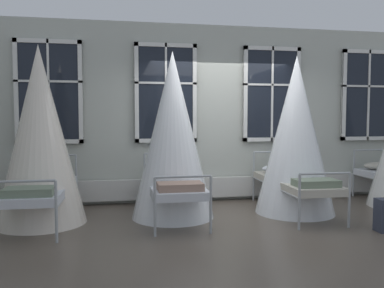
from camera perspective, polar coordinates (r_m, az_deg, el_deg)
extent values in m
plane|color=brown|center=(6.33, 6.66, -10.09)|extent=(20.09, 20.09, 0.00)
cube|color=#B2B7AD|center=(7.39, 3.80, 4.33)|extent=(11.04, 0.10, 3.17)
cube|color=black|center=(7.16, -19.67, 7.00)|extent=(1.09, 0.02, 1.74)
cube|color=silver|center=(7.16, -19.52, 0.32)|extent=(1.09, 0.06, 0.07)
cube|color=silver|center=(7.26, -19.82, 13.58)|extent=(1.09, 0.06, 0.07)
cube|color=silver|center=(7.26, -23.69, 6.85)|extent=(0.07, 0.06, 1.74)
cube|color=silver|center=(7.10, -15.56, 7.11)|extent=(0.07, 0.06, 1.74)
cube|color=silver|center=(7.16, -19.67, 7.00)|extent=(0.04, 0.06, 1.74)
cube|color=silver|center=(7.17, -19.70, 8.38)|extent=(1.09, 0.06, 0.04)
cube|color=black|center=(7.12, -3.72, 7.23)|extent=(1.09, 0.02, 1.74)
cube|color=silver|center=(7.11, -3.69, 0.51)|extent=(1.09, 0.06, 0.07)
cube|color=silver|center=(7.21, -3.75, 13.85)|extent=(1.09, 0.06, 0.07)
cube|color=silver|center=(7.07, -7.88, 7.22)|extent=(0.07, 0.06, 1.74)
cube|color=silver|center=(7.19, 0.37, 7.20)|extent=(0.07, 0.06, 1.74)
cube|color=silver|center=(7.12, -3.72, 7.23)|extent=(0.04, 0.06, 1.74)
cube|color=silver|center=(7.13, -3.73, 8.62)|extent=(1.09, 0.06, 0.04)
cube|color=black|center=(7.60, 11.28, 6.94)|extent=(1.09, 0.02, 1.74)
cube|color=silver|center=(7.60, 11.20, 0.66)|extent=(1.09, 0.06, 0.07)
cube|color=silver|center=(7.69, 11.36, 13.15)|extent=(1.09, 0.06, 0.07)
cube|color=silver|center=(7.43, 7.58, 7.06)|extent=(0.07, 0.06, 1.74)
cube|color=silver|center=(7.80, 14.80, 6.81)|extent=(0.07, 0.06, 1.74)
cube|color=silver|center=(7.60, 11.28, 6.94)|extent=(0.04, 0.06, 1.74)
cube|color=silver|center=(7.61, 11.30, 8.25)|extent=(1.09, 0.06, 0.04)
cube|color=black|center=(8.52, 23.74, 6.35)|extent=(1.09, 0.02, 1.74)
cube|color=silver|center=(8.52, 23.59, 0.75)|extent=(1.09, 0.06, 0.07)
cube|color=silver|center=(8.60, 23.89, 11.90)|extent=(1.09, 0.06, 0.07)
cube|color=silver|center=(8.25, 20.77, 6.52)|extent=(0.07, 0.06, 1.74)
cube|color=silver|center=(8.52, 23.74, 6.35)|extent=(0.04, 0.06, 1.74)
cube|color=silver|center=(8.53, 23.77, 7.51)|extent=(1.09, 0.06, 0.04)
cube|color=silver|center=(7.37, 4.01, -6.10)|extent=(6.50, 0.10, 0.36)
cylinder|color=#9EA3A8|center=(7.17, -21.90, -5.07)|extent=(0.04, 0.04, 0.89)
cylinder|color=#9EA3A8|center=(7.05, -16.10, -5.10)|extent=(0.04, 0.04, 0.89)
cylinder|color=#9EA3A8|center=(5.17, -18.73, -9.10)|extent=(0.04, 0.04, 0.76)
cylinder|color=#9EA3A8|center=(6.25, -23.88, -6.56)|extent=(0.08, 1.94, 0.03)
cylinder|color=#9EA3A8|center=(6.10, -17.21, -6.65)|extent=(0.08, 1.94, 0.03)
cylinder|color=#9EA3A8|center=(7.05, -19.11, -1.52)|extent=(0.73, 0.05, 0.03)
cylinder|color=#9EA3A8|center=(5.18, -22.81, -4.91)|extent=(0.73, 0.05, 0.03)
cube|color=silver|center=(6.15, -20.60, -6.11)|extent=(0.79, 1.98, 0.11)
ellipsoid|color=silver|center=(6.84, -19.40, -4.04)|extent=(0.57, 0.41, 0.14)
cube|color=slate|center=(5.45, -22.11, -6.27)|extent=(0.61, 0.37, 0.10)
cone|color=silver|center=(6.07, -20.77, 1.22)|extent=(1.25, 1.25, 2.54)
cylinder|color=#9EA3A8|center=(7.06, -6.75, -4.96)|extent=(0.04, 0.04, 0.89)
cylinder|color=#9EA3A8|center=(7.14, -0.90, -4.83)|extent=(0.04, 0.04, 0.89)
cylinder|color=#9EA3A8|center=(5.17, -5.29, -8.92)|extent=(0.04, 0.04, 0.76)
cylinder|color=#9EA3A8|center=(5.28, 2.68, -8.63)|extent=(0.04, 0.04, 0.76)
cylinder|color=#9EA3A8|center=(6.11, -6.14, -6.49)|extent=(0.04, 1.94, 0.03)
cylinder|color=#9EA3A8|center=(6.20, 0.62, -6.31)|extent=(0.04, 1.94, 0.03)
cylinder|color=#9EA3A8|center=(7.04, -3.82, -1.32)|extent=(0.73, 0.03, 0.03)
cylinder|color=#9EA3A8|center=(5.14, -1.27, -4.67)|extent=(0.73, 0.03, 0.03)
cube|color=silver|center=(6.13, -2.73, -5.90)|extent=(0.75, 1.96, 0.11)
ellipsoid|color=silver|center=(6.83, -3.58, -3.84)|extent=(0.57, 0.40, 0.14)
cube|color=gray|center=(5.43, -1.71, -6.04)|extent=(0.61, 0.36, 0.10)
cone|color=white|center=(6.05, -2.76, 1.29)|extent=(1.25, 1.25, 2.50)
cylinder|color=#9EA3A8|center=(7.39, 8.75, -4.58)|extent=(0.04, 0.04, 0.89)
cylinder|color=#9EA3A8|center=(7.65, 13.94, -4.37)|extent=(0.04, 0.04, 0.89)
cylinder|color=#9EA3A8|center=(5.63, 15.00, -7.99)|extent=(0.04, 0.04, 0.76)
cylinder|color=#9EA3A8|center=(5.96, 21.43, -7.46)|extent=(0.04, 0.04, 0.76)
cylinder|color=#9EA3A8|center=(6.50, 11.44, -5.92)|extent=(0.06, 1.94, 0.03)
cylinder|color=#9EA3A8|center=(6.79, 17.21, -5.60)|extent=(0.06, 1.94, 0.03)
cylinder|color=#9EA3A8|center=(7.46, 11.43, -1.10)|extent=(0.73, 0.04, 0.03)
cylinder|color=#9EA3A8|center=(5.72, 18.39, -4.00)|extent=(0.73, 0.04, 0.03)
cube|color=#B7B2A3|center=(6.62, 14.40, -5.29)|extent=(0.78, 1.97, 0.11)
ellipsoid|color=silver|center=(7.27, 12.08, -3.45)|extent=(0.57, 0.41, 0.14)
cube|color=slate|center=(5.97, 17.19, -5.30)|extent=(0.61, 0.37, 0.10)
cone|color=white|center=(6.55, 14.51, 1.25)|extent=(1.25, 1.25, 2.48)
cylinder|color=#9EA3A8|center=(8.32, 21.97, -3.88)|extent=(0.04, 0.04, 0.89)
cylinder|color=#9EA3A8|center=(8.48, 24.11, -0.77)|extent=(0.73, 0.04, 0.03)
ellipsoid|color=#B7B2A3|center=(8.31, 25.00, -2.82)|extent=(0.57, 0.41, 0.14)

